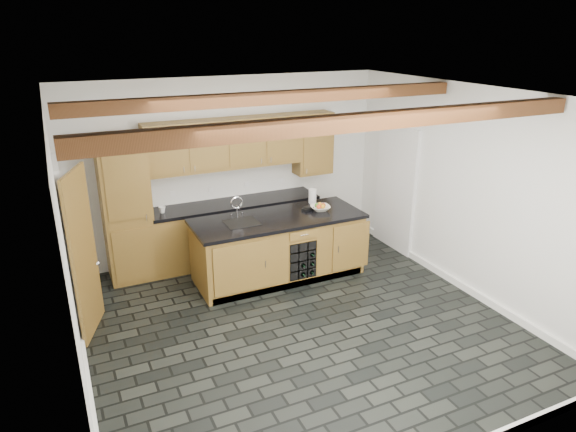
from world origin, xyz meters
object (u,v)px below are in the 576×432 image
(island, at_px, (279,247))
(fruit_bowl, at_px, (320,208))
(kitchen_scale, at_px, (308,209))
(paper_towel, at_px, (312,196))

(island, xyz_separation_m, fruit_bowl, (0.67, 0.01, 0.50))
(island, bearing_deg, kitchen_scale, 10.62)
(kitchen_scale, relative_size, paper_towel, 0.90)
(island, height_order, fruit_bowl, fruit_bowl)
(island, relative_size, kitchen_scale, 12.61)
(kitchen_scale, height_order, fruit_bowl, fruit_bowl)
(fruit_bowl, bearing_deg, kitchen_scale, 153.58)
(island, xyz_separation_m, kitchen_scale, (0.51, 0.09, 0.49))
(paper_towel, bearing_deg, fruit_bowl, -98.62)
(paper_towel, bearing_deg, kitchen_scale, -129.20)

